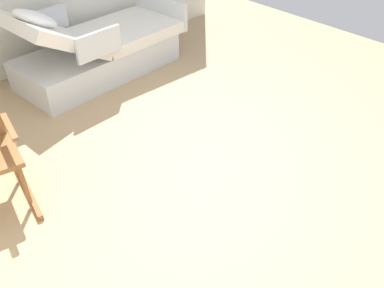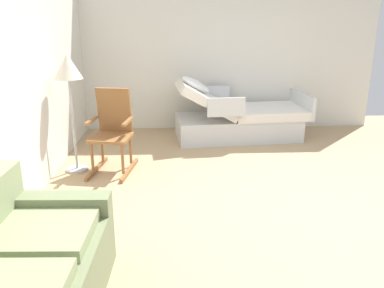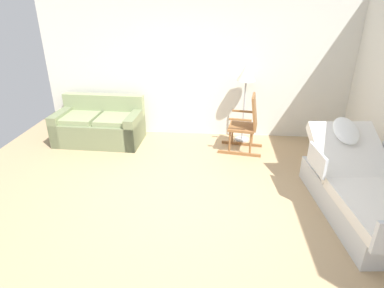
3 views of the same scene
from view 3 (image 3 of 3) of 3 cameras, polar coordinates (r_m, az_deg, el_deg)
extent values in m
plane|color=tan|center=(4.46, -1.15, -10.08)|extent=(7.21, 7.21, 0.00)
cube|color=silver|center=(6.26, 1.04, 13.60)|extent=(5.97, 0.10, 2.70)
cube|color=silver|center=(4.65, 27.78, -9.19)|extent=(1.05, 2.01, 0.35)
cube|color=white|center=(4.83, 26.19, -1.13)|extent=(0.99, 0.98, 0.58)
ellipsoid|color=white|center=(4.88, 25.88, 2.17)|extent=(0.38, 0.52, 0.36)
cube|color=silver|center=(4.45, 21.47, -2.64)|extent=(0.09, 0.56, 0.28)
cylinder|color=black|center=(5.17, 20.07, -5.85)|extent=(0.10, 0.10, 0.10)
cylinder|color=black|center=(5.47, 27.19, -5.49)|extent=(0.10, 0.10, 0.10)
cylinder|color=black|center=(4.00, 27.90, -17.28)|extent=(0.10, 0.10, 0.10)
cube|color=#737D57|center=(6.38, -16.22, 2.27)|extent=(1.63, 0.91, 0.45)
cube|color=gray|center=(6.40, -19.68, 4.43)|extent=(0.69, 0.67, 0.10)
cube|color=gray|center=(6.12, -13.45, 4.30)|extent=(0.69, 0.67, 0.10)
cube|color=gray|center=(6.54, -15.55, 6.86)|extent=(1.60, 0.22, 0.40)
cube|color=#737D57|center=(6.65, -21.96, 3.05)|extent=(0.21, 0.86, 0.60)
cube|color=#737D57|center=(6.12, -10.13, 2.68)|extent=(0.21, 0.86, 0.60)
cube|color=brown|center=(6.13, 8.87, 0.03)|extent=(0.76, 0.16, 0.05)
cube|color=brown|center=(5.74, 8.43, -1.71)|extent=(0.76, 0.16, 0.05)
cylinder|color=brown|center=(5.68, 6.76, 0.62)|extent=(0.04, 0.04, 0.40)
cylinder|color=brown|center=(6.03, 7.25, 2.05)|extent=(0.04, 0.04, 0.40)
cylinder|color=brown|center=(5.65, 10.45, 0.25)|extent=(0.04, 0.04, 0.40)
cylinder|color=brown|center=(6.01, 10.73, 1.71)|extent=(0.04, 0.04, 0.40)
cube|color=brown|center=(5.77, 8.92, 3.01)|extent=(0.53, 0.55, 0.04)
cube|color=brown|center=(5.65, 11.14, 5.64)|extent=(0.19, 0.45, 0.60)
cube|color=brown|center=(5.47, 8.62, 4.32)|extent=(0.39, 0.11, 0.03)
cube|color=brown|center=(5.91, 9.09, 5.80)|extent=(0.39, 0.11, 0.03)
cylinder|color=#B2B5BA|center=(6.36, 8.93, 0.88)|extent=(0.28, 0.28, 0.03)
cylinder|color=#B2B5BA|center=(6.15, 9.28, 5.92)|extent=(0.03, 0.03, 1.15)
cone|color=silver|center=(5.97, 9.76, 12.52)|extent=(0.34, 0.34, 0.30)
camera|label=1|loc=(6.24, -18.62, 21.95)|focal=38.13mm
camera|label=2|loc=(6.34, -40.24, 13.38)|focal=37.51mm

